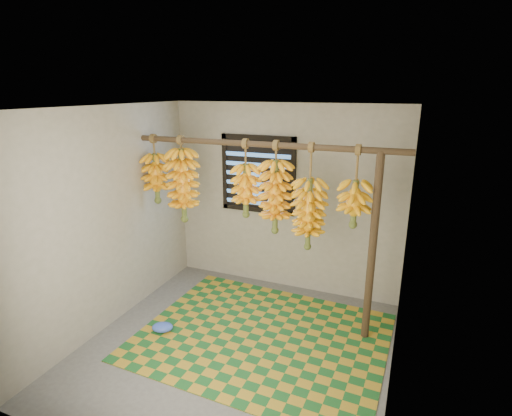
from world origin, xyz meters
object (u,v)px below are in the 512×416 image
at_px(support_post, 372,250).
at_px(banana_bunch_d, 275,197).
at_px(banana_bunch_e, 309,214).
at_px(plastic_bag, 162,327).
at_px(banana_bunch_f, 354,204).
at_px(woven_mat, 262,336).
at_px(banana_bunch_b, 183,185).
at_px(banana_bunch_a, 156,178).
at_px(banana_bunch_c, 246,190).

height_order(support_post, banana_bunch_d, banana_bunch_d).
bearing_deg(banana_bunch_e, banana_bunch_d, 180.00).
distance_m(plastic_bag, banana_bunch_f, 2.44).
bearing_deg(woven_mat, support_post, 22.42).
xyz_separation_m(support_post, banana_bunch_f, (-0.21, 0.00, 0.47)).
distance_m(woven_mat, banana_bunch_d, 1.50).
xyz_separation_m(plastic_bag, banana_bunch_b, (-0.12, 0.75, 1.41)).
distance_m(support_post, banana_bunch_b, 2.23).
bearing_deg(woven_mat, banana_bunch_a, 164.62).
bearing_deg(banana_bunch_d, plastic_bag, -143.84).
xyz_separation_m(banana_bunch_c, banana_bunch_e, (0.71, 0.00, -0.19)).
relative_size(support_post, banana_bunch_a, 2.44).
distance_m(support_post, banana_bunch_c, 1.47).
distance_m(plastic_bag, banana_bunch_c, 1.75).
bearing_deg(banana_bunch_e, banana_bunch_a, 180.00).
bearing_deg(banana_bunch_b, woven_mat, -19.90).
relative_size(banana_bunch_a, banana_bunch_e, 0.72).
relative_size(woven_mat, banana_bunch_a, 3.11).
distance_m(plastic_bag, banana_bunch_e, 2.01).
bearing_deg(banana_bunch_a, woven_mat, -15.38).
bearing_deg(banana_bunch_c, banana_bunch_f, 0.00).
bearing_deg(banana_bunch_b, banana_bunch_c, 0.00).
bearing_deg(plastic_bag, woven_mat, 17.42).
relative_size(support_post, banana_bunch_f, 2.43).
bearing_deg(banana_bunch_f, banana_bunch_e, 180.00).
height_order(support_post, banana_bunch_c, banana_bunch_c).
distance_m(banana_bunch_c, banana_bunch_e, 0.74).
relative_size(woven_mat, banana_bunch_d, 2.55).
xyz_separation_m(banana_bunch_a, banana_bunch_f, (2.34, 0.00, -0.06)).
bearing_deg(banana_bunch_d, banana_bunch_e, 0.00).
distance_m(banana_bunch_d, banana_bunch_e, 0.40).
distance_m(banana_bunch_a, banana_bunch_f, 2.34).
relative_size(support_post, banana_bunch_d, 2.00).
bearing_deg(plastic_bag, banana_bunch_a, 123.20).
bearing_deg(banana_bunch_f, support_post, 0.00).
bearing_deg(banana_bunch_a, banana_bunch_e, 0.00).
relative_size(support_post, banana_bunch_e, 1.77).
bearing_deg(banana_bunch_e, banana_bunch_b, -180.00).
relative_size(banana_bunch_a, banana_bunch_c, 0.96).
distance_m(banana_bunch_a, banana_bunch_e, 1.90).
relative_size(support_post, woven_mat, 0.79).
relative_size(banana_bunch_b, banana_bunch_f, 1.22).
bearing_deg(banana_bunch_b, banana_bunch_a, 180.00).
distance_m(plastic_bag, banana_bunch_a, 1.72).
bearing_deg(banana_bunch_c, banana_bunch_a, 180.00).
xyz_separation_m(support_post, banana_bunch_b, (-2.18, -0.00, 0.47)).
relative_size(plastic_bag, banana_bunch_d, 0.23).
bearing_deg(woven_mat, banana_bunch_b, 160.10).
bearing_deg(banana_bunch_c, woven_mat, -49.38).
xyz_separation_m(banana_bunch_c, banana_bunch_f, (1.17, 0.00, -0.02)).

